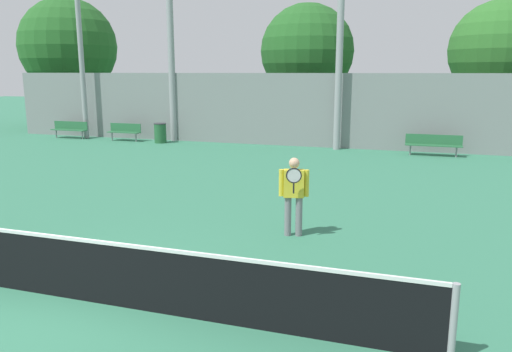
% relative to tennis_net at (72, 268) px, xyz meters
% --- Properties ---
extents(ground_plane, '(100.00, 100.00, 0.00)m').
position_rel_tennis_net_xyz_m(ground_plane, '(0.00, 0.00, -0.50)').
color(ground_plane, '#337556').
extents(tennis_net, '(10.66, 0.09, 0.98)m').
position_rel_tennis_net_xyz_m(tennis_net, '(0.00, 0.00, 0.00)').
color(tennis_net, '#99999E').
rests_on(tennis_net, ground_plane).
extents(tennis_player, '(0.60, 0.46, 1.65)m').
position_rel_tennis_net_xyz_m(tennis_player, '(2.41, 3.90, 0.45)').
color(tennis_player, slate).
rests_on(tennis_player, ground_plane).
extents(bench_courtside_near, '(1.69, 0.40, 0.85)m').
position_rel_tennis_net_xyz_m(bench_courtside_near, '(-8.97, 15.46, 0.03)').
color(bench_courtside_near, '#28663D').
rests_on(bench_courtside_near, ground_plane).
extents(bench_courtside_far, '(1.99, 0.40, 0.85)m').
position_rel_tennis_net_xyz_m(bench_courtside_far, '(-12.19, 15.46, 0.03)').
color(bench_courtside_far, '#28663D').
rests_on(bench_courtside_far, ground_plane).
extents(bench_adjacent_court, '(2.20, 0.40, 0.85)m').
position_rel_tennis_net_xyz_m(bench_adjacent_court, '(5.38, 15.46, 0.03)').
color(bench_adjacent_court, '#28663D').
rests_on(bench_adjacent_court, ground_plane).
extents(light_pole_near_left, '(0.90, 0.60, 9.74)m').
position_rel_tennis_net_xyz_m(light_pole_near_left, '(-6.72, 16.29, 4.89)').
color(light_pole_near_left, '#939399').
rests_on(light_pole_near_left, ground_plane).
extents(light_pole_far_right, '(0.90, 0.60, 11.24)m').
position_rel_tennis_net_xyz_m(light_pole_far_right, '(1.38, 15.95, 5.75)').
color(light_pole_far_right, '#939399').
rests_on(light_pole_far_right, ground_plane).
extents(light_pole_center_back, '(0.90, 0.60, 10.26)m').
position_rel_tennis_net_xyz_m(light_pole_center_back, '(-11.45, 15.79, 5.47)').
color(light_pole_center_back, '#939399').
rests_on(light_pole_center_back, ground_plane).
extents(trash_bin, '(0.60, 0.60, 0.94)m').
position_rel_tennis_net_xyz_m(trash_bin, '(-6.96, 15.38, -0.03)').
color(trash_bin, '#235B33').
rests_on(trash_bin, ground_plane).
extents(back_fence, '(31.37, 0.06, 3.28)m').
position_rel_tennis_net_xyz_m(back_fence, '(0.00, 16.36, 1.14)').
color(back_fence, gray).
rests_on(back_fence, ground_plane).
extents(tree_green_tall, '(4.63, 4.63, 6.67)m').
position_rel_tennis_net_xyz_m(tree_green_tall, '(8.17, 21.05, 3.84)').
color(tree_green_tall, brown).
rests_on(tree_green_tall, ground_plane).
extents(tree_green_broad, '(4.80, 4.80, 6.78)m').
position_rel_tennis_net_xyz_m(tree_green_broad, '(-0.93, 20.17, 3.87)').
color(tree_green_broad, brown).
rests_on(tree_green_broad, ground_plane).
extents(tree_dark_dense, '(5.75, 5.75, 7.71)m').
position_rel_tennis_net_xyz_m(tree_dark_dense, '(-15.69, 20.27, 4.33)').
color(tree_dark_dense, brown).
rests_on(tree_dark_dense, ground_plane).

